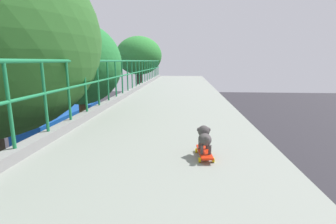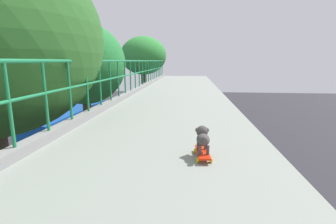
% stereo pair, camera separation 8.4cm
% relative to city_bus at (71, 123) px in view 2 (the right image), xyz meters
% --- Properties ---
extents(city_bus, '(2.57, 11.91, 2.99)m').
position_rel_city_bus_xyz_m(city_bus, '(0.00, 0.00, 0.00)').
color(city_bus, '#0F4293').
rests_on(city_bus, ground).
extents(roadside_tree_far, '(3.72, 3.72, 9.11)m').
position_rel_city_bus_xyz_m(roadside_tree_far, '(6.24, -10.44, 5.50)').
color(roadside_tree_far, brown).
rests_on(roadside_tree_far, ground).
extents(roadside_tree_farthest, '(4.61, 4.61, 9.85)m').
position_rel_city_bus_xyz_m(roadside_tree_farthest, '(6.21, 3.89, 6.11)').
color(roadside_tree_farthest, '#483931').
rests_on(roadside_tree_farthest, ground).
extents(toy_skateboard, '(0.22, 0.49, 0.08)m').
position_rel_city_bus_xyz_m(toy_skateboard, '(11.24, -18.48, 4.59)').
color(toy_skateboard, red).
rests_on(toy_skateboard, overpass_deck).
extents(small_dog, '(0.19, 0.37, 0.30)m').
position_rel_city_bus_xyz_m(small_dog, '(11.24, -18.45, 4.79)').
color(small_dog, '#494343').
rests_on(small_dog, toy_skateboard).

